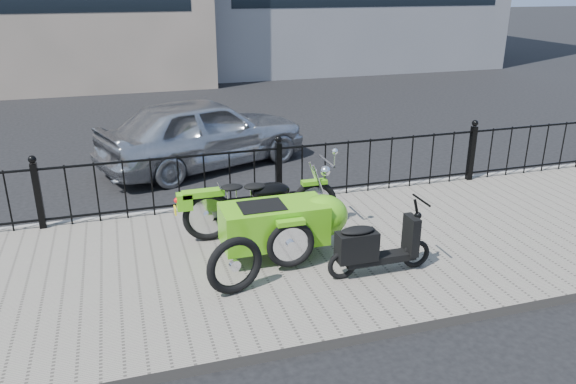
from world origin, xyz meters
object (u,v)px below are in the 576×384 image
object	(u,v)px
sedan_car	(204,132)
scooter	(373,247)
motorcycle_sidecar	(284,217)
spare_tire	(235,266)

from	to	relation	value
sedan_car	scooter	bearing A→B (deg)	173.01
motorcycle_sidecar	sedan_car	distance (m)	4.22
motorcycle_sidecar	spare_tire	bearing A→B (deg)	-134.41
motorcycle_sidecar	scooter	distance (m)	1.23
scooter	spare_tire	xyz separation A→B (m)	(-1.66, 0.05, -0.01)
motorcycle_sidecar	scooter	size ratio (longest dim) A/B	1.71
spare_tire	sedan_car	distance (m)	5.08
scooter	sedan_car	size ratio (longest dim) A/B	0.33
scooter	sedan_car	xyz separation A→B (m)	(-1.18, 5.10, 0.22)
motorcycle_sidecar	spare_tire	distance (m)	1.19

